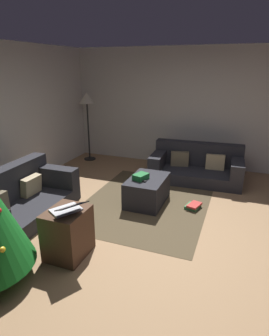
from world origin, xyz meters
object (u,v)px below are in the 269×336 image
object	(u,v)px
gift_box	(141,177)
book_stack	(193,206)
couch_right	(196,166)
ottoman	(147,190)
side_table	(68,233)
tv_remote	(141,181)
corner_lamp	(87,103)
laptop	(68,208)
couch_left	(17,200)

from	to	relation	value
gift_box	book_stack	size ratio (longest dim) A/B	0.83
gift_box	book_stack	world-z (taller)	gift_box
couch_right	ottoman	distance (m)	1.51
ottoman	side_table	xyz separation A→B (m)	(-1.70, 0.43, 0.08)
tv_remote	corner_lamp	distance (m)	2.96
ottoman	gift_box	distance (m)	0.29
ottoman	side_table	distance (m)	1.75
couch_right	book_stack	bearing A→B (deg)	94.89
ottoman	side_table	world-z (taller)	side_table
book_stack	corner_lamp	bearing A→B (deg)	59.14
couch_right	side_table	xyz separation A→B (m)	(-3.09, 1.02, 0.03)
ottoman	book_stack	bearing A→B (deg)	-85.91
gift_box	book_stack	bearing A→B (deg)	-80.55
laptop	book_stack	xyz separation A→B (m)	(1.78, -1.15, -0.61)
couch_right	laptop	xyz separation A→B (m)	(-3.12, 0.97, 0.38)
couch_right	side_table	world-z (taller)	couch_right
corner_lamp	tv_remote	bearing A→B (deg)	-133.40
laptop	couch_right	bearing A→B (deg)	-17.22
side_table	book_stack	size ratio (longest dim) A/B	2.01
couch_left	ottoman	size ratio (longest dim) A/B	2.18
couch_right	corner_lamp	bearing A→B (deg)	-11.00
side_table	book_stack	bearing A→B (deg)	-34.55
side_table	corner_lamp	xyz separation A→B (m)	(3.46, 1.66, 1.07)
gift_box	corner_lamp	distance (m)	2.87
couch_right	laptop	distance (m)	3.29
side_table	corner_lamp	distance (m)	3.99
laptop	corner_lamp	world-z (taller)	corner_lamp
side_table	tv_remote	bearing A→B (deg)	-14.22
couch_right	corner_lamp	distance (m)	2.92
ottoman	tv_remote	bearing A→B (deg)	164.81
ottoman	corner_lamp	xyz separation A→B (m)	(1.77, 2.09, 1.15)
gift_box	book_stack	distance (m)	0.98
couch_left	tv_remote	bearing A→B (deg)	120.94
couch_right	gift_box	world-z (taller)	couch_right
ottoman	couch_right	bearing A→B (deg)	-22.86
ottoman	book_stack	world-z (taller)	ottoman
couch_left	tv_remote	size ratio (longest dim) A/B	11.64
tv_remote	side_table	world-z (taller)	side_table
couch_right	laptop	world-z (taller)	laptop
couch_left	book_stack	world-z (taller)	couch_left
corner_lamp	side_table	bearing A→B (deg)	-154.42
side_table	couch_left	bearing A→B (deg)	67.46
side_table	corner_lamp	world-z (taller)	corner_lamp
gift_box	couch_right	bearing A→B (deg)	-24.42
corner_lamp	couch_left	bearing A→B (deg)	-171.71
ottoman	corner_lamp	size ratio (longest dim) A/B	0.53
book_stack	ottoman	bearing A→B (deg)	94.09
tv_remote	couch_right	bearing A→B (deg)	-17.55
tv_remote	side_table	xyz separation A→B (m)	(-1.53, 0.39, -0.15)
ottoman	gift_box	world-z (taller)	gift_box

